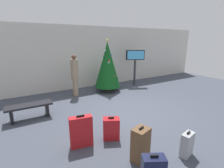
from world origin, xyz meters
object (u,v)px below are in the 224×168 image
at_px(holiday_tree, 107,65).
at_px(suitcase_4, 141,145).
at_px(flight_info_kiosk, 135,60).
at_px(suitcase_0, 111,129).
at_px(suitcase_3, 187,145).
at_px(suitcase_1, 81,132).
at_px(waiting_bench, 29,108).
at_px(traveller_0, 75,75).

relative_size(holiday_tree, suitcase_4, 3.26).
distance_m(flight_info_kiosk, suitcase_0, 5.46).
distance_m(holiday_tree, flight_info_kiosk, 1.88).
xyz_separation_m(suitcase_3, suitcase_4, (-0.94, 0.40, 0.09)).
height_order(suitcase_0, suitcase_1, suitcase_1).
bearing_deg(flight_info_kiosk, waiting_bench, -163.37).
height_order(suitcase_1, suitcase_3, suitcase_1).
height_order(flight_info_kiosk, suitcase_4, flight_info_kiosk).
xyz_separation_m(flight_info_kiosk, traveller_0, (-3.42, -0.18, -0.39)).
height_order(waiting_bench, suitcase_1, suitcase_1).
bearing_deg(traveller_0, holiday_tree, -4.08).
distance_m(suitcase_0, suitcase_3, 1.73).
relative_size(traveller_0, suitcase_0, 3.07).
distance_m(suitcase_1, suitcase_4, 1.37).
xyz_separation_m(suitcase_1, suitcase_4, (0.87, -1.05, -0.02)).
distance_m(holiday_tree, traveller_0, 1.60).
distance_m(holiday_tree, suitcase_3, 5.09).
bearing_deg(waiting_bench, holiday_tree, 20.53).
distance_m(waiting_bench, suitcase_1, 2.33).
relative_size(traveller_0, suitcase_3, 3.18).
distance_m(waiting_bench, suitcase_0, 2.78).
relative_size(suitcase_0, suitcase_3, 1.04).
distance_m(traveller_0, suitcase_1, 3.78).
distance_m(waiting_bench, suitcase_3, 4.51).
bearing_deg(suitcase_4, flight_info_kiosk, 53.18).
height_order(traveller_0, suitcase_3, traveller_0).
distance_m(traveller_0, suitcase_0, 3.74).
height_order(traveller_0, suitcase_0, traveller_0).
height_order(holiday_tree, waiting_bench, holiday_tree).
bearing_deg(waiting_bench, suitcase_0, -53.44).
xyz_separation_m(traveller_0, suitcase_3, (0.76, -5.03, -0.70)).
relative_size(waiting_bench, traveller_0, 0.74).
height_order(traveller_0, suitcase_4, traveller_0).
height_order(waiting_bench, suitcase_0, suitcase_0).
xyz_separation_m(waiting_bench, suitcase_1, (0.91, -2.15, 0.02)).
bearing_deg(suitcase_4, suitcase_3, -22.94).
relative_size(suitcase_0, suitcase_1, 0.75).
bearing_deg(suitcase_1, holiday_tree, 53.00).
bearing_deg(holiday_tree, suitcase_0, -117.70).
bearing_deg(holiday_tree, traveller_0, 175.92).
height_order(flight_info_kiosk, waiting_bench, flight_info_kiosk).
height_order(holiday_tree, suitcase_4, holiday_tree).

